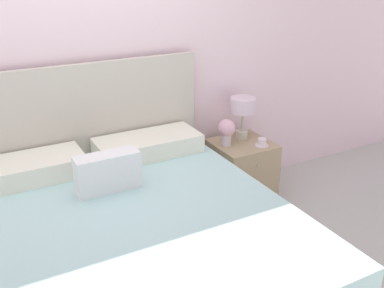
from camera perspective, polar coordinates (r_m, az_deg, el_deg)
ground_plane at (r=3.83m, az=-13.02°, el=-9.44°), size 12.00×12.00×0.00m
wall_back at (r=3.40m, az=-15.29°, el=10.07°), size 8.00×0.06×2.60m
bed at (r=2.87m, az=-8.07°, el=-13.10°), size 1.91×2.08×1.30m
nightstand at (r=3.97m, az=6.22°, el=-3.34°), size 0.49×0.50×0.53m
table_lamp at (r=3.88m, az=6.46°, el=4.52°), size 0.22×0.22×0.36m
flower_vase at (r=3.75m, az=4.45°, el=1.77°), size 0.14×0.14×0.23m
teacup at (r=3.82m, az=8.86°, el=0.20°), size 0.12×0.12×0.06m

